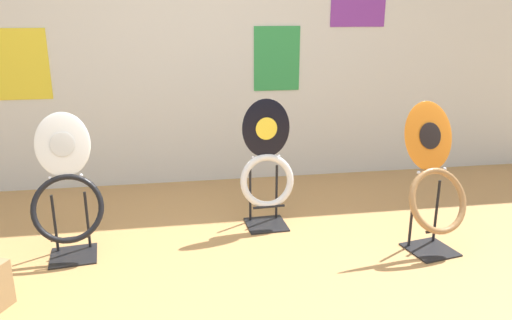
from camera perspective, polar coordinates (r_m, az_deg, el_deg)
wall_back at (r=4.33m, az=-6.01°, el=14.27°), size 8.00×0.07×2.60m
toilet_seat_display_white_plain at (r=3.26m, az=-20.83°, el=-3.28°), size 0.45×0.37×0.90m
toilet_seat_display_jazz_black at (r=3.47m, az=1.23°, el=-1.16°), size 0.39×0.29×0.92m
toilet_seat_display_orange_sun at (r=3.31m, az=19.69°, el=-2.53°), size 0.45×0.40×0.95m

